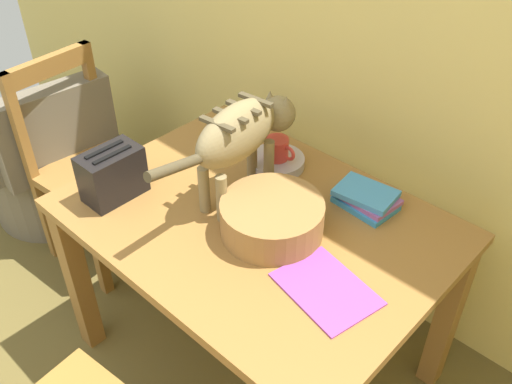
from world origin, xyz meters
The scene contains 10 objects.
dining_table centered at (0.10, 1.51, 0.64)m, with size 1.20×0.88×0.74m.
cat centered at (-0.03, 1.58, 0.97)m, with size 0.17×0.65×0.34m.
saucer_bowl centered at (-0.04, 1.76, 0.75)m, with size 0.20×0.20×0.04m, color #AFA9B2.
coffee_mug centered at (-0.04, 1.76, 0.81)m, with size 0.12×0.08×0.08m.
magazine centered at (0.45, 1.41, 0.74)m, with size 0.27×0.20×0.01m, color purple.
book_stack centered at (0.32, 1.80, 0.76)m, with size 0.21×0.16×0.06m.
wicker_basket centered at (0.18, 1.49, 0.79)m, with size 0.32×0.32×0.11m.
toaster centered at (-0.33, 1.27, 0.82)m, with size 0.12×0.20×0.18m.
wooden_chair_far centered at (-0.88, 1.48, 0.46)m, with size 0.45×0.45×0.95m.
wicker_armchair centered at (-1.30, 1.48, 0.27)m, with size 0.62×0.64×0.78m.
Camera 1 is at (1.03, 0.50, 1.90)m, focal length 39.45 mm.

